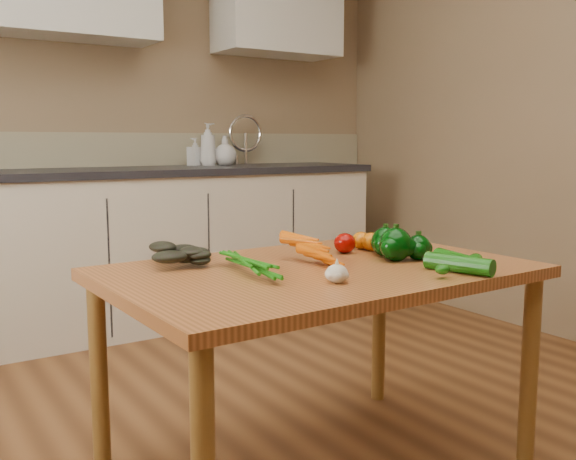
% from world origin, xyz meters
% --- Properties ---
extents(room, '(4.04, 5.04, 2.64)m').
position_xyz_m(room, '(0.00, 0.17, 1.25)').
color(room, brown).
rests_on(room, ground).
extents(counter_run, '(2.84, 0.64, 1.14)m').
position_xyz_m(counter_run, '(0.21, 2.19, 0.46)').
color(counter_run, beige).
rests_on(counter_run, ground).
extents(table, '(1.28, 0.84, 0.67)m').
position_xyz_m(table, '(0.06, 0.26, 0.60)').
color(table, '#B06433').
rests_on(table, ground).
extents(soap_bottle_a, '(0.12, 0.12, 0.26)m').
position_xyz_m(soap_bottle_a, '(0.68, 2.30, 1.03)').
color(soap_bottle_a, silver).
rests_on(soap_bottle_a, counter_run).
extents(soap_bottle_b, '(0.10, 0.10, 0.17)m').
position_xyz_m(soap_bottle_b, '(0.63, 2.37, 0.98)').
color(soap_bottle_b, silver).
rests_on(soap_bottle_b, counter_run).
extents(soap_bottle_c, '(0.17, 0.17, 0.18)m').
position_xyz_m(soap_bottle_c, '(0.79, 2.29, 0.99)').
color(soap_bottle_c, silver).
rests_on(soap_bottle_c, counter_run).
extents(carrot_bunch, '(0.24, 0.19, 0.06)m').
position_xyz_m(carrot_bunch, '(-0.00, 0.31, 0.70)').
color(carrot_bunch, '#E65F05').
rests_on(carrot_bunch, table).
extents(leafy_greens, '(0.18, 0.16, 0.09)m').
position_xyz_m(leafy_greens, '(-0.28, 0.50, 0.72)').
color(leafy_greens, black).
rests_on(leafy_greens, table).
extents(garlic_bulb, '(0.06, 0.06, 0.05)m').
position_xyz_m(garlic_bulb, '(-0.03, 0.06, 0.70)').
color(garlic_bulb, silver).
rests_on(garlic_bulb, table).
extents(pepper_a, '(0.10, 0.10, 0.10)m').
position_xyz_m(pepper_a, '(0.33, 0.21, 0.72)').
color(pepper_a, '#023006').
rests_on(pepper_a, table).
extents(pepper_b, '(0.09, 0.09, 0.09)m').
position_xyz_m(pepper_b, '(0.36, 0.30, 0.72)').
color(pepper_b, '#023006').
rests_on(pepper_b, table).
extents(pepper_c, '(0.08, 0.08, 0.08)m').
position_xyz_m(pepper_c, '(0.40, 0.19, 0.71)').
color(pepper_c, '#023006').
rests_on(pepper_c, table).
extents(tomato_a, '(0.07, 0.07, 0.07)m').
position_xyz_m(tomato_a, '(0.28, 0.41, 0.71)').
color(tomato_a, '#910702').
rests_on(tomato_a, table).
extents(tomato_b, '(0.07, 0.07, 0.06)m').
position_xyz_m(tomato_b, '(0.38, 0.45, 0.70)').
color(tomato_b, '#CD6005').
rests_on(tomato_b, table).
extents(tomato_c, '(0.07, 0.07, 0.06)m').
position_xyz_m(tomato_c, '(0.38, 0.40, 0.70)').
color(tomato_c, '#CD6005').
rests_on(tomato_c, table).
extents(zucchini_a, '(0.08, 0.17, 0.05)m').
position_xyz_m(zucchini_a, '(0.40, 0.03, 0.70)').
color(zucchini_a, '#0C4D08').
rests_on(zucchini_a, table).
extents(zucchini_b, '(0.11, 0.21, 0.05)m').
position_xyz_m(zucchini_b, '(0.35, -0.03, 0.70)').
color(zucchini_b, '#0C4D08').
rests_on(zucchini_b, table).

